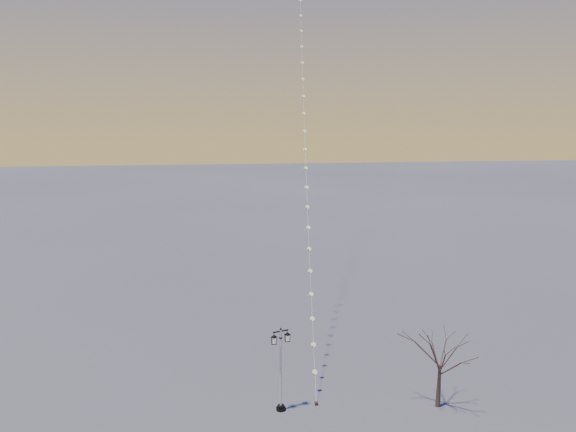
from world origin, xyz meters
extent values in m
plane|color=#545454|center=(0.00, 0.00, 0.00)|extent=(300.00, 300.00, 0.00)
cylinder|color=black|center=(-2.09, 0.24, 0.07)|extent=(0.52, 0.52, 0.15)
cylinder|color=black|center=(-2.09, 0.24, 0.22)|extent=(0.37, 0.37, 0.13)
cylinder|color=beige|center=(-2.09, 0.24, 2.48)|extent=(0.12, 0.12, 4.40)
cylinder|color=black|center=(-2.09, 0.24, 4.16)|extent=(0.19, 0.19, 0.06)
cube|color=black|center=(-2.09, 0.24, 4.54)|extent=(0.86, 0.34, 0.06)
sphere|color=black|center=(-2.09, 0.24, 4.65)|extent=(0.13, 0.13, 0.13)
pyramid|color=black|center=(-2.46, 0.12, 4.40)|extent=(0.41, 0.41, 0.13)
cube|color=beige|center=(-2.46, 0.12, 4.11)|extent=(0.24, 0.24, 0.32)
cube|color=black|center=(-2.46, 0.12, 3.93)|extent=(0.28, 0.28, 0.04)
pyramid|color=black|center=(-1.71, 0.37, 4.40)|extent=(0.41, 0.41, 0.13)
cube|color=beige|center=(-1.71, 0.37, 4.11)|extent=(0.24, 0.24, 0.32)
cube|color=black|center=(-1.71, 0.37, 3.93)|extent=(0.28, 0.28, 0.04)
cone|color=#443026|center=(6.55, -0.47, 1.20)|extent=(0.28, 0.28, 2.40)
cylinder|color=#36241A|center=(-0.08, 0.52, 0.10)|extent=(0.19, 0.19, 0.19)
cylinder|color=black|center=(-0.08, 0.52, 0.12)|extent=(0.03, 0.03, 0.24)
cone|color=orange|center=(2.41, 22.03, 21.10)|extent=(0.08, 0.08, 0.27)
cylinder|color=white|center=(-0.08, 0.52, 0.58)|extent=(0.02, 0.02, 0.77)
camera|label=1|loc=(-5.29, -27.79, 15.95)|focal=35.10mm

